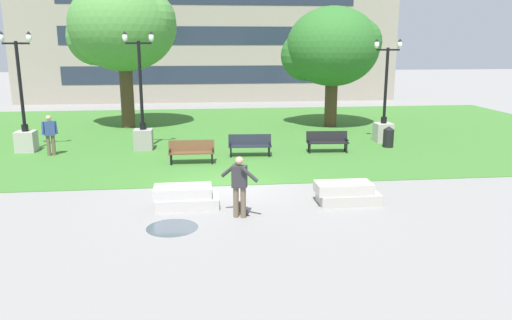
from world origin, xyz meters
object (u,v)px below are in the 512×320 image
at_px(park_bench_near_right, 250,144).
at_px(trash_bin, 388,137).
at_px(skateboard, 241,208).
at_px(lamp_post_left, 25,128).
at_px(concrete_block_left, 346,193).
at_px(lamp_post_center, 143,126).
at_px(person_bystander_near_lawn, 50,133).
at_px(park_bench_far_left, 192,150).
at_px(person_skateboarder, 239,183).
at_px(concrete_block_center, 185,197).
at_px(park_bench_near_left, 327,140).
at_px(lamp_post_right, 384,121).

xyz_separation_m(park_bench_near_right, trash_bin, (6.46, 1.12, -0.04)).
bearing_deg(skateboard, lamp_post_left, 134.14).
distance_m(concrete_block_left, lamp_post_center, 10.88).
bearing_deg(park_bench_near_right, lamp_post_center, 157.71).
bearing_deg(person_bystander_near_lawn, lamp_post_center, 12.68).
distance_m(skateboard, park_bench_near_right, 7.04).
bearing_deg(trash_bin, park_bench_far_left, -166.40).
distance_m(concrete_block_left, person_bystander_near_lawn, 13.02).
bearing_deg(trash_bin, lamp_post_center, 176.06).
bearing_deg(person_bystander_near_lawn, concrete_block_left, -35.83).
height_order(person_skateboarder, lamp_post_center, lamp_post_center).
distance_m(concrete_block_center, person_skateboarder, 1.94).
bearing_deg(lamp_post_center, park_bench_near_left, -10.54).
bearing_deg(concrete_block_left, skateboard, -173.07).
height_order(person_skateboarder, lamp_post_right, lamp_post_right).
bearing_deg(trash_bin, lamp_post_right, 80.27).
xyz_separation_m(lamp_post_left, person_bystander_near_lawn, (1.30, -0.94, -0.07)).
bearing_deg(park_bench_near_left, park_bench_near_right, -173.51).
bearing_deg(concrete_block_center, park_bench_near_right, 68.48).
distance_m(park_bench_near_left, park_bench_far_left, 6.01).
bearing_deg(park_bench_near_right, park_bench_far_left, -156.93).
bearing_deg(concrete_block_center, park_bench_near_left, 48.84).
bearing_deg(trash_bin, skateboard, -132.53).
relative_size(person_skateboarder, trash_bin, 1.78).
relative_size(lamp_post_center, trash_bin, 5.34).
distance_m(concrete_block_left, lamp_post_left, 14.62).
relative_size(park_bench_far_left, trash_bin, 1.88).
distance_m(concrete_block_center, trash_bin, 11.74).
bearing_deg(person_bystander_near_lawn, lamp_post_left, 144.04).
height_order(lamp_post_center, trash_bin, lamp_post_center).
bearing_deg(lamp_post_left, person_bystander_near_lawn, -35.96).
xyz_separation_m(lamp_post_right, person_bystander_near_lawn, (-15.00, -1.34, -0.02)).
relative_size(park_bench_near_left, park_bench_far_left, 1.01).
bearing_deg(lamp_post_center, lamp_post_right, 2.51).
xyz_separation_m(park_bench_near_right, person_bystander_near_lawn, (-8.33, 1.04, 0.44)).
height_order(concrete_block_left, lamp_post_center, lamp_post_center).
bearing_deg(lamp_post_center, person_skateboarder, -69.21).
bearing_deg(person_bystander_near_lawn, park_bench_near_right, -7.09).
height_order(skateboard, person_bystander_near_lawn, person_bystander_near_lawn).
distance_m(concrete_block_left, person_skateboarder, 3.44).
distance_m(person_skateboarder, park_bench_near_left, 9.04).
distance_m(park_bench_near_right, lamp_post_right, 7.10).
xyz_separation_m(skateboard, lamp_post_right, (7.63, 9.33, 0.92)).
relative_size(skateboard, trash_bin, 1.08).
distance_m(trash_bin, person_bystander_near_lawn, 14.80).
xyz_separation_m(concrete_block_left, person_skateboarder, (-3.25, -0.88, 0.66)).
height_order(skateboard, park_bench_near_right, park_bench_near_right).
bearing_deg(concrete_block_left, concrete_block_center, 178.12).
relative_size(skateboard, lamp_post_center, 0.20).
distance_m(lamp_post_center, trash_bin, 11.08).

